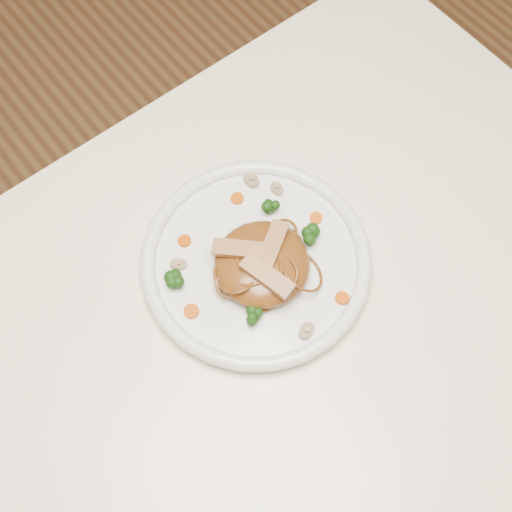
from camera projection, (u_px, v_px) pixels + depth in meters
ground at (252, 455)px, 1.53m from camera, size 4.00×4.00×0.00m
table at (249, 379)px, 0.94m from camera, size 1.20×0.80×0.75m
plate at (256, 263)px, 0.90m from camera, size 0.37×0.37×0.02m
noodle_mound at (262, 264)px, 0.87m from camera, size 0.16×0.16×0.04m
chicken_a at (272, 246)px, 0.85m from camera, size 0.07×0.05×0.01m
chicken_b at (239, 249)px, 0.85m from camera, size 0.06×0.06×0.01m
chicken_c at (267, 276)px, 0.84m from camera, size 0.04×0.07×0.01m
broccoli_0 at (270, 205)px, 0.91m from camera, size 0.03×0.03×0.03m
broccoli_1 at (176, 280)px, 0.87m from camera, size 0.03×0.03×0.03m
broccoli_2 at (254, 314)px, 0.85m from camera, size 0.03×0.03×0.03m
broccoli_3 at (312, 236)px, 0.89m from camera, size 0.03×0.03×0.03m
carrot_0 at (237, 198)px, 0.93m from camera, size 0.02×0.02×0.00m
carrot_1 at (191, 311)px, 0.86m from camera, size 0.02×0.02×0.00m
carrot_2 at (316, 218)px, 0.92m from camera, size 0.02×0.02×0.00m
carrot_3 at (184, 241)px, 0.90m from camera, size 0.02×0.02×0.00m
carrot_4 at (342, 298)px, 0.87m from camera, size 0.02×0.02×0.00m
mushroom_0 at (307, 331)px, 0.85m from camera, size 0.03×0.03×0.01m
mushroom_1 at (277, 189)px, 0.94m from camera, size 0.03×0.03×0.01m
mushroom_2 at (179, 264)px, 0.89m from camera, size 0.03×0.03×0.01m
mushroom_3 at (251, 180)px, 0.94m from camera, size 0.03×0.03×0.01m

